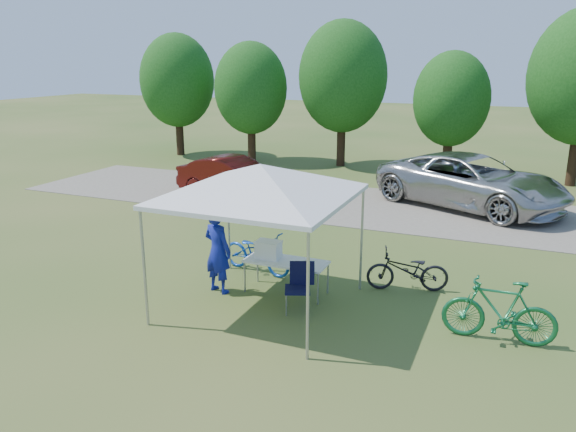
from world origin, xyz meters
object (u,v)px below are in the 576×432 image
at_px(cooler, 268,250).
at_px(sedan, 234,177).
at_px(bike_blue, 257,252).
at_px(bike_green, 499,311).
at_px(folding_table, 286,263).
at_px(minivan, 472,181).
at_px(bike_dark, 408,270).
at_px(folding_chair, 300,282).
at_px(cyclist, 218,250).

relative_size(cooler, sedan, 0.12).
height_order(bike_blue, bike_green, bike_green).
bearing_deg(sedan, folding_table, -134.85).
distance_m(folding_table, minivan, 8.78).
relative_size(folding_table, bike_dark, 1.01).
xyz_separation_m(folding_chair, bike_dark, (1.68, 1.65, -0.11)).
xyz_separation_m(folding_table, sedan, (-4.73, 6.67, 0.05)).
bearing_deg(cyclist, cooler, -137.77).
relative_size(cyclist, bike_blue, 1.01).
bearing_deg(cooler, sedan, 123.05).
relative_size(folding_table, minivan, 0.28).
bearing_deg(folding_chair, minivan, 54.12).
xyz_separation_m(folding_table, cooler, (-0.39, -0.00, 0.22)).
relative_size(cooler, minivan, 0.08).
distance_m(cyclist, bike_blue, 1.35).
bearing_deg(bike_dark, sedan, -146.32).
height_order(folding_table, sedan, sedan).
relative_size(bike_blue, sedan, 0.43).
bearing_deg(minivan, folding_table, -173.19).
height_order(bike_blue, minivan, minivan).
xyz_separation_m(folding_chair, minivan, (2.19, 8.95, 0.30)).
bearing_deg(cooler, folding_table, 0.00).
relative_size(cooler, bike_blue, 0.29).
bearing_deg(sedan, bike_blue, -138.01).
xyz_separation_m(cooler, minivan, (3.11, 8.34, -0.02)).
bearing_deg(bike_green, cyclist, -92.95).
distance_m(folding_chair, bike_blue, 2.09).
bearing_deg(bike_green, cooler, -99.13).
height_order(cooler, minivan, minivan).
xyz_separation_m(bike_green, sedan, (-8.73, 7.16, 0.14)).
bearing_deg(sedan, cyclist, -144.36).
xyz_separation_m(folding_chair, cyclist, (-1.80, 0.13, 0.33)).
distance_m(cooler, bike_green, 4.43).
height_order(folding_table, folding_chair, folding_chair).
height_order(folding_chair, cooler, cooler).
xyz_separation_m(bike_dark, sedan, (-6.93, 5.63, 0.25)).
bearing_deg(folding_chair, bike_green, -20.17).
bearing_deg(sedan, minivan, -67.53).
height_order(bike_green, minivan, minivan).
bearing_deg(minivan, folding_chair, -168.89).
bearing_deg(minivan, bike_green, -146.86).
xyz_separation_m(bike_blue, sedan, (-3.70, 5.88, 0.23)).
height_order(folding_chair, cyclist, cyclist).
height_order(bike_dark, minivan, minivan).
bearing_deg(bike_dark, folding_chair, -62.67).
xyz_separation_m(cyclist, bike_green, (5.27, -0.02, -0.32)).
height_order(folding_table, bike_blue, bike_blue).
distance_m(minivan, sedan, 7.63).
relative_size(folding_chair, cyclist, 0.52).
bearing_deg(minivan, sedan, 127.51).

